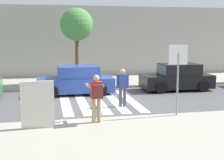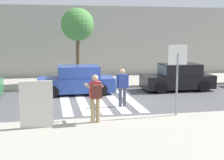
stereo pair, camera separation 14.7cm
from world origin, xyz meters
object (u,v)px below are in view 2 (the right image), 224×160
object	(u,v)px
street_tree_center	(77,25)
advertising_board	(36,104)
parked_car_black	(178,78)
photographer_with_backpack	(95,94)
stop_sign	(177,64)
pedestrian_crossing	(122,85)
parked_car_blue	(77,81)

from	to	relation	value
street_tree_center	advertising_board	bearing A→B (deg)	-103.73
parked_car_black	photographer_with_backpack	bearing A→B (deg)	-133.02
stop_sign	advertising_board	xyz separation A→B (m)	(-5.26, -0.62, -1.20)
stop_sign	parked_car_black	bearing A→B (deg)	66.44
pedestrian_crossing	street_tree_center	size ratio (longest dim) A/B	0.37
parked_car_blue	advertising_board	xyz separation A→B (m)	(-1.87, -6.35, 0.21)
advertising_board	street_tree_center	bearing A→B (deg)	76.27
photographer_with_backpack	street_tree_center	bearing A→B (deg)	88.98
stop_sign	parked_car_black	xyz separation A→B (m)	(2.50, 5.73, -1.41)
stop_sign	photographer_with_backpack	xyz separation A→B (m)	(-3.23, -0.40, -0.97)
parked_car_black	pedestrian_crossing	bearing A→B (deg)	-140.69
photographer_with_backpack	parked_car_black	size ratio (longest dim) A/B	0.42
parked_car_black	street_tree_center	world-z (taller)	street_tree_center
stop_sign	street_tree_center	distance (m)	9.02
stop_sign	photographer_with_backpack	world-z (taller)	stop_sign
stop_sign	advertising_board	world-z (taller)	stop_sign
parked_car_black	street_tree_center	xyz separation A→B (m)	(-5.57, 2.59, 3.06)
stop_sign	advertising_board	bearing A→B (deg)	-173.27
street_tree_center	photographer_with_backpack	bearing A→B (deg)	-91.02
stop_sign	pedestrian_crossing	xyz separation A→B (m)	(-1.60, 2.38, -1.16)
pedestrian_crossing	advertising_board	size ratio (longest dim) A/B	1.08
photographer_with_backpack	advertising_board	size ratio (longest dim) A/B	1.08
photographer_with_backpack	street_tree_center	world-z (taller)	street_tree_center
photographer_with_backpack	stop_sign	bearing A→B (deg)	7.15
photographer_with_backpack	parked_car_black	distance (m)	8.41
pedestrian_crossing	parked_car_black	bearing A→B (deg)	39.31
parked_car_blue	street_tree_center	world-z (taller)	street_tree_center
parked_car_black	advertising_board	distance (m)	10.03
stop_sign	street_tree_center	size ratio (longest dim) A/B	0.58
parked_car_blue	photographer_with_backpack	bearing A→B (deg)	-88.51
advertising_board	stop_sign	bearing A→B (deg)	6.73
parked_car_blue	parked_car_black	bearing A→B (deg)	-0.00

